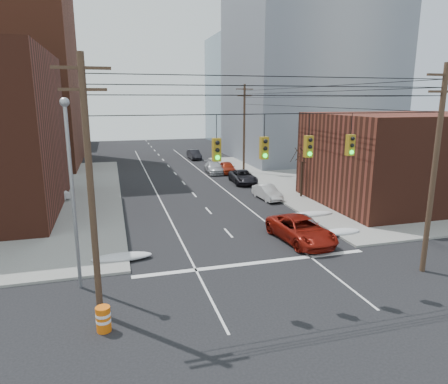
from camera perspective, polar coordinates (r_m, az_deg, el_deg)
ground at (r=18.17m, az=11.91°, el=-17.74°), size 160.00×160.00×0.00m
sidewalk_ne at (r=54.17m, az=24.24°, el=2.26°), size 40.00×40.00×0.15m
building_brick_far at (r=89.66m, az=-28.03°, el=9.59°), size 22.00×18.00×12.00m
building_office at (r=64.90m, az=11.82°, el=15.79°), size 22.00×20.00×25.00m
building_glass at (r=89.46m, az=5.07°, el=14.26°), size 20.00×18.00×22.00m
building_storefront at (r=39.53m, az=24.82°, el=4.33°), size 16.00×12.00×8.00m
utility_pole_left at (r=17.07m, az=-18.53°, el=0.76°), size 2.20×0.28×11.00m
utility_pole_right at (r=23.43m, az=27.88°, el=3.13°), size 2.20×0.28×11.00m
utility_pole_far at (r=50.44m, az=2.90°, el=9.23°), size 2.20×0.28×11.00m
traffic_signals at (r=18.45m, az=8.96°, el=6.53°), size 17.00×0.42×2.02m
street_light at (r=20.12m, az=-20.98°, el=1.67°), size 0.44×0.44×9.32m
bare_tree at (r=38.43m, az=11.06°, el=2.55°), size 2.09×2.20×4.93m
snow_nw at (r=24.42m, az=-14.39°, el=-8.99°), size 3.50×1.08×0.42m
snow_ne at (r=29.04m, az=16.30°, el=-5.51°), size 3.00×1.08×0.42m
snow_east_far at (r=32.75m, az=12.17°, el=-3.15°), size 4.00×1.08×0.42m
red_pickup at (r=26.97m, az=10.93°, el=-5.32°), size 3.22×6.03×1.61m
parked_car_a at (r=28.57m, az=11.46°, el=-4.60°), size 1.57×3.87×1.32m
parked_car_b at (r=37.71m, az=6.20°, el=-0.05°), size 1.74×4.17×1.34m
parked_car_c at (r=44.76m, az=2.74°, el=2.18°), size 2.68×5.31×1.44m
parked_car_d at (r=50.82m, az=-1.44°, el=3.52°), size 2.36×5.10×1.44m
parked_car_e at (r=50.73m, az=0.46°, el=3.51°), size 2.01×4.38×1.46m
parked_car_f at (r=62.94m, az=-4.29°, el=5.36°), size 1.67×4.44×1.45m
lot_car_a at (r=39.31m, az=-23.87°, el=-0.41°), size 4.05×2.78×1.26m
lot_car_b at (r=40.64m, az=-26.94°, el=-0.11°), size 6.04×4.29×1.53m
lot_car_c at (r=41.61m, az=-29.26°, el=-0.18°), size 5.16×3.71×1.39m
construction_barrel at (r=17.68m, az=-16.85°, el=-16.94°), size 0.78×0.78×1.06m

